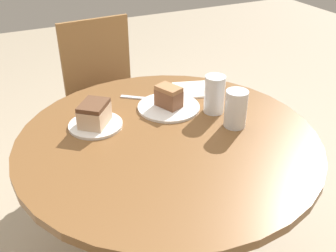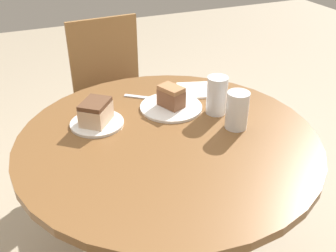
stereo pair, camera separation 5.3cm
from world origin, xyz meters
name	(u,v)px [view 2 (the right image)]	position (x,y,z in m)	size (l,w,h in m)	color
table	(168,181)	(0.00, 0.00, 0.54)	(1.04, 1.04, 0.74)	brown
chair	(115,99)	(0.05, 0.88, 0.47)	(0.44, 0.47, 0.89)	olive
plate_near	(171,107)	(0.09, 0.18, 0.75)	(0.24, 0.24, 0.01)	white
plate_far	(97,123)	(-0.21, 0.17, 0.75)	(0.19, 0.19, 0.01)	white
cake_slice_near	(171,96)	(0.09, 0.18, 0.79)	(0.09, 0.11, 0.08)	brown
cake_slice_far	(96,112)	(-0.21, 0.17, 0.79)	(0.14, 0.14, 0.08)	beige
glass_lemonade	(237,112)	(0.25, -0.04, 0.80)	(0.08, 0.08, 0.14)	beige
glass_water	(217,98)	(0.23, 0.08, 0.81)	(0.08, 0.08, 0.14)	silver
napkin_stack	(196,90)	(0.25, 0.28, 0.75)	(0.19, 0.19, 0.01)	silver
fork	(143,97)	(0.02, 0.31, 0.75)	(0.14, 0.11, 0.00)	silver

